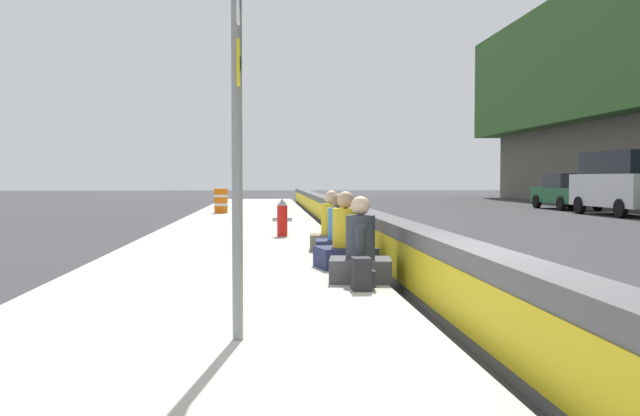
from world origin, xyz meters
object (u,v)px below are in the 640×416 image
fire_hydrant (282,217)px  seated_person_far (331,231)px  seated_person_middle (345,244)px  route_sign_post (237,90)px  seated_person_rear (339,237)px  seated_person_foreground (360,255)px  backpack (362,274)px  construction_barrel (221,201)px  parked_car_midline (622,182)px  parked_car_far (567,191)px

fire_hydrant → seated_person_far: bearing=-165.1°
seated_person_middle → fire_hydrant: bearing=8.1°
route_sign_post → seated_person_middle: (4.73, -1.43, -1.73)m
route_sign_post → seated_person_rear: route_sign_post is taller
route_sign_post → seated_person_foreground: route_sign_post is taller
seated_person_far → backpack: seated_person_far is taller
seated_person_far → construction_barrel: (14.49, 3.01, 0.13)m
backpack → route_sign_post: bearing=151.4°
seated_person_foreground → parked_car_midline: bearing=-35.6°
seated_person_rear → seated_person_far: seated_person_far is taller
fire_hydrant → seated_person_rear: 4.47m
seated_person_foreground → parked_car_midline: size_ratio=0.22×
parked_car_midline → parked_car_far: size_ratio=1.14×
seated_person_far → seated_person_rear: bearing=-179.0°
seated_person_middle → seated_person_rear: 1.47m
seated_person_rear → construction_barrel: (15.63, 3.03, 0.14)m
fire_hydrant → seated_person_foreground: (-7.29, -0.87, -0.10)m
seated_person_foreground → construction_barrel: seated_person_foreground is taller
parked_car_midline → backpack: bearing=145.4°
seated_person_far → parked_car_midline: bearing=-42.7°
seated_person_rear → parked_car_far: bearing=-32.2°
backpack → construction_barrel: (19.29, 2.95, 0.28)m
backpack → seated_person_far: bearing=-0.7°
parked_car_far → seated_person_foreground: bearing=151.1°
construction_barrel → parked_car_midline: (-0.56, -15.88, 0.73)m
route_sign_post → seated_person_foreground: size_ratio=3.20×
route_sign_post → seated_person_middle: bearing=-16.8°
construction_barrel → parked_car_far: bearing=-72.5°
seated_person_far → backpack: size_ratio=2.83×
route_sign_post → construction_barrel: (21.84, 1.56, -1.61)m
construction_barrel → seated_person_middle: bearing=-170.1°
seated_person_far → construction_barrel: seated_person_far is taller
seated_person_middle → parked_car_far: size_ratio=0.26×
backpack → parked_car_far: bearing=-28.3°
fire_hydrant → backpack: size_ratio=2.20×
seated_person_middle → seated_person_rear: bearing=-1.7°
seated_person_foreground → backpack: bearing=174.2°
parked_car_far → backpack: bearing=151.7°
fire_hydrant → seated_person_rear: size_ratio=0.81×
seated_person_middle → backpack: 2.19m
route_sign_post → parked_car_far: 30.57m
backpack → seated_person_rear: bearing=-1.3°
construction_barrel → parked_car_far: size_ratio=0.21×
backpack → construction_barrel: size_ratio=0.42×
route_sign_post → seated_person_foreground: 4.00m
fire_hydrant → backpack: bearing=-174.3°
seated_person_far → parked_car_far: 23.49m
fire_hydrant → construction_barrel: bearing=10.8°
seated_person_foreground → parked_car_far: (23.60, -13.01, 0.37)m
parked_car_far → construction_barrel: bearing=107.5°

